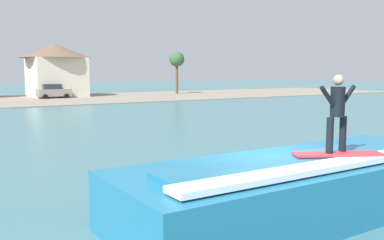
% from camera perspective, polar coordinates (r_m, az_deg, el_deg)
% --- Properties ---
extents(ground_plane, '(260.00, 260.00, 0.00)m').
position_cam_1_polar(ground_plane, '(10.97, 10.36, -11.16)').
color(ground_plane, '#3D6F76').
extents(wave_crest, '(9.37, 3.21, 1.43)m').
position_cam_1_polar(wave_crest, '(10.44, 15.04, -8.34)').
color(wave_crest, teal).
rests_on(wave_crest, ground_plane).
extents(surfboard, '(2.00, 1.34, 0.06)m').
position_cam_1_polar(surfboard, '(10.18, 18.98, -4.33)').
color(surfboard, '#D8333F').
rests_on(surfboard, wave_crest).
extents(surfer, '(1.17, 0.32, 1.76)m').
position_cam_1_polar(surfer, '(10.08, 18.94, 1.38)').
color(surfer, black).
rests_on(surfer, surfboard).
extents(car_far_shore, '(3.96, 2.26, 1.86)m').
position_cam_1_polar(car_far_shore, '(55.89, -18.14, 3.69)').
color(car_far_shore, gray).
rests_on(car_far_shore, ground_plane).
extents(house_gabled_white, '(9.27, 9.27, 7.05)m').
position_cam_1_polar(house_gabled_white, '(60.03, -17.80, 6.74)').
color(house_gabled_white, beige).
rests_on(house_gabled_white, ground_plane).
extents(tree_short_bushy, '(2.28, 2.28, 6.42)m').
position_cam_1_polar(tree_short_bushy, '(64.40, -2.06, 8.04)').
color(tree_short_bushy, brown).
rests_on(tree_short_bushy, ground_plane).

